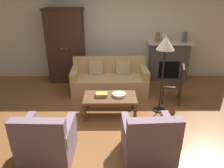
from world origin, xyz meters
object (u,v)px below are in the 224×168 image
(armchair_near_right, at_px, (149,142))
(floor_lamp, at_px, (165,48))
(armchair_near_left, at_px, (47,142))
(mantel_vase_bronze, at_px, (157,37))
(fireplace, at_px, (168,61))
(couch, at_px, (110,80))
(mantel_vase_slate, at_px, (185,37))
(fruit_bowl, at_px, (119,95))
(armoire, at_px, (66,46))
(side_chair_wooden, at_px, (177,82))
(book_stack, at_px, (101,95))
(coffee_table, at_px, (110,99))
(mantel_vase_cream, at_px, (165,37))

(armchair_near_right, bearing_deg, floor_lamp, 71.34)
(armchair_near_left, height_order, floor_lamp, floor_lamp)
(mantel_vase_bronze, distance_m, armchair_near_left, 4.15)
(armchair_near_left, relative_size, armchair_near_right, 1.00)
(fireplace, distance_m, mantel_vase_bronze, 0.78)
(couch, xyz_separation_m, floor_lamp, (1.11, -1.01, 1.10))
(mantel_vase_slate, relative_size, armchair_near_right, 0.31)
(fruit_bowl, xyz_separation_m, armchair_near_left, (-1.15, -1.36, -0.13))
(armoire, relative_size, side_chair_wooden, 2.27)
(floor_lamp, bearing_deg, armchair_near_right, -108.66)
(fruit_bowl, bearing_deg, mantel_vase_bronze, 59.88)
(book_stack, bearing_deg, floor_lamp, 5.55)
(mantel_vase_slate, bearing_deg, mantel_vase_bronze, 180.00)
(armoire, xyz_separation_m, floor_lamp, (2.33, -1.80, 0.40))
(fruit_bowl, distance_m, side_chair_wooden, 1.46)
(armoire, xyz_separation_m, armchair_near_left, (0.28, -3.26, -0.71))
(coffee_table, distance_m, mantel_vase_slate, 3.03)
(mantel_vase_bronze, xyz_separation_m, floor_lamp, (-0.24, -1.86, 0.17))
(armoire, height_order, mantel_vase_slate, armoire)
(mantel_vase_bronze, height_order, armchair_near_right, mantel_vase_bronze)
(armchair_near_right, bearing_deg, side_chair_wooden, 63.26)
(book_stack, relative_size, armchair_near_left, 0.29)
(armchair_near_right, height_order, floor_lamp, floor_lamp)
(book_stack, distance_m, mantel_vase_bronze, 2.62)
(fruit_bowl, relative_size, floor_lamp, 0.18)
(fruit_bowl, distance_m, floor_lamp, 1.33)
(fruit_bowl, height_order, mantel_vase_bronze, mantel_vase_bronze)
(armoire, distance_m, floor_lamp, 2.97)
(floor_lamp, bearing_deg, side_chair_wooden, 42.82)
(coffee_table, height_order, armchair_near_left, armchair_near_left)
(book_stack, height_order, side_chair_wooden, side_chair_wooden)
(mantel_vase_bronze, bearing_deg, coffee_table, -123.70)
(fruit_bowl, xyz_separation_m, floor_lamp, (0.90, 0.11, 0.97))
(armoire, xyz_separation_m, couch, (1.23, -0.79, -0.71))
(armoire, bearing_deg, mantel_vase_bronze, 1.34)
(mantel_vase_bronze, distance_m, side_chair_wooden, 1.63)
(mantel_vase_cream, height_order, floor_lamp, floor_lamp)
(fruit_bowl, height_order, floor_lamp, floor_lamp)
(mantel_vase_bronze, relative_size, mantel_vase_slate, 0.96)
(fireplace, distance_m, fruit_bowl, 2.50)
(mantel_vase_bronze, distance_m, floor_lamp, 1.88)
(mantel_vase_cream, bearing_deg, mantel_vase_bronze, 180.00)
(coffee_table, xyz_separation_m, mantel_vase_bronze, (1.33, 2.00, 0.89))
(coffee_table, xyz_separation_m, mantel_vase_cream, (1.53, 2.00, 0.89))
(book_stack, distance_m, side_chair_wooden, 1.81)
(coffee_table, distance_m, mantel_vase_bronze, 2.56)
(armoire, distance_m, fruit_bowl, 2.45)
(mantel_vase_slate, bearing_deg, armchair_near_left, -132.55)
(couch, bearing_deg, fireplace, 26.68)
(couch, bearing_deg, floor_lamp, -42.46)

